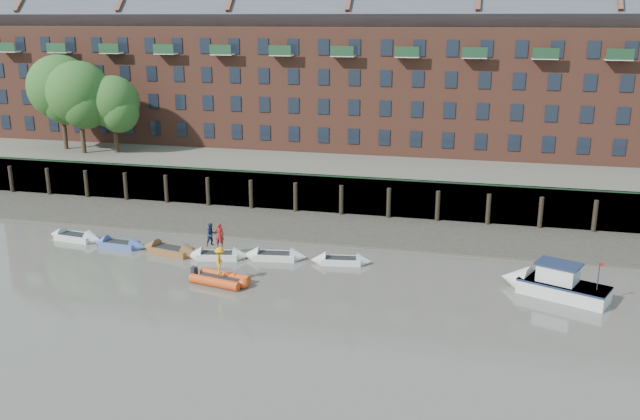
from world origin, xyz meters
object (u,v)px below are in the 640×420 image
(rowboat_2, at_px, (171,251))
(rowboat_5, at_px, (341,261))
(rib_tender, at_px, (222,279))
(person_rib_crew, at_px, (220,261))
(rowboat_3, at_px, (218,255))
(rowboat_1, at_px, (120,244))
(rowboat_4, at_px, (275,256))
(person_rower_b, at_px, (211,235))
(rowboat_0, at_px, (75,237))
(motor_launch, at_px, (546,283))
(person_rower_a, at_px, (219,235))

(rowboat_2, xyz_separation_m, rowboat_5, (12.09, 0.93, -0.03))
(rowboat_5, bearing_deg, rowboat_2, 175.75)
(rib_tender, bearing_deg, rowboat_5, 51.08)
(person_rib_crew, bearing_deg, rowboat_3, 7.71)
(rowboat_1, xyz_separation_m, rowboat_4, (11.69, 0.29, 0.01))
(rib_tender, xyz_separation_m, person_rower_b, (-2.47, 4.37, 1.37))
(rowboat_3, distance_m, person_rib_crew, 4.76)
(rowboat_0, distance_m, rib_tender, 14.94)
(rowboat_5, bearing_deg, person_rib_crew, -150.30)
(rowboat_3, height_order, person_rower_b, person_rower_b)
(rib_tender, relative_size, person_rib_crew, 2.25)
(rowboat_4, bearing_deg, rowboat_3, -175.93)
(person_rib_crew, bearing_deg, rowboat_5, -68.36)
(rib_tender, relative_size, person_rower_b, 2.43)
(motor_launch, bearing_deg, person_rower_b, 19.62)
(person_rower_b, height_order, person_rib_crew, person_rower_b)
(rowboat_2, xyz_separation_m, rowboat_4, (7.45, 0.71, -0.02))
(motor_launch, xyz_separation_m, person_rower_a, (-21.39, 0.97, 1.05))
(rowboat_2, bearing_deg, person_rib_crew, -26.72)
(rowboat_0, relative_size, rib_tender, 1.21)
(rowboat_5, height_order, person_rib_crew, person_rib_crew)
(rowboat_2, distance_m, motor_launch, 25.19)
(rowboat_0, height_order, person_rib_crew, person_rib_crew)
(rowboat_1, bearing_deg, person_rower_b, 0.59)
(person_rower_a, bearing_deg, rowboat_0, -29.05)
(rowboat_0, bearing_deg, motor_launch, 2.88)
(rowboat_3, height_order, rib_tender, rowboat_3)
(rowboat_2, xyz_separation_m, rib_tender, (5.59, -4.35, 0.04))
(rowboat_1, xyz_separation_m, person_rower_a, (8.02, -0.55, 1.51))
(person_rower_b, bearing_deg, person_rib_crew, -108.03)
(rowboat_5, bearing_deg, rowboat_4, 174.05)
(rowboat_5, xyz_separation_m, rib_tender, (-6.50, -5.28, 0.07))
(rowboat_5, distance_m, person_rower_a, 8.51)
(rowboat_1, height_order, person_rower_a, person_rower_a)
(rowboat_4, bearing_deg, rowboat_1, 173.32)
(rowboat_0, relative_size, rowboat_1, 1.11)
(motor_launch, height_order, person_rower_b, person_rower_b)
(rowboat_4, distance_m, rib_tender, 5.39)
(rowboat_4, relative_size, person_rower_a, 2.64)
(rowboat_2, relative_size, person_rower_b, 3.09)
(rowboat_1, distance_m, rowboat_5, 16.34)
(rowboat_1, height_order, rowboat_2, rowboat_2)
(rowboat_1, distance_m, rowboat_3, 7.85)
(rowboat_0, relative_size, rowboat_3, 1.05)
(rowboat_0, distance_m, person_rib_crew, 14.87)
(rowboat_0, xyz_separation_m, rowboat_5, (20.40, -0.19, -0.02))
(rowboat_0, bearing_deg, rowboat_1, -3.08)
(rowboat_2, bearing_deg, rowboat_4, 16.80)
(person_rower_b, relative_size, person_rib_crew, 0.93)
(rowboat_3, bearing_deg, rowboat_4, 0.17)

